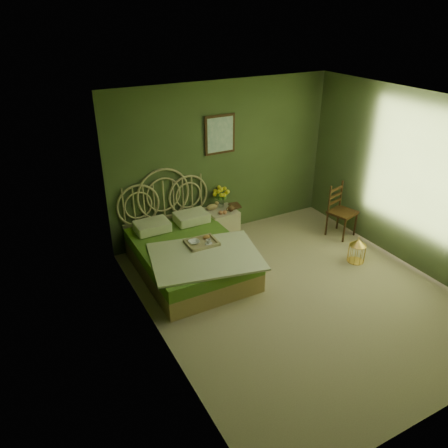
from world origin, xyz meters
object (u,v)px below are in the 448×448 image
bed (189,254)px  nightstand (222,219)px  birdcage (357,251)px  chair (340,207)px

bed → nightstand: bearing=37.0°
nightstand → birdcage: bearing=-49.0°
bed → nightstand: (0.93, 0.70, 0.05)m
bed → birdcage: bearing=-22.6°
bed → chair: (2.80, -0.14, 0.22)m
bed → nightstand: 1.17m
bed → chair: bed is taller
birdcage → nightstand: bearing=131.0°
nightstand → birdcage: size_ratio=2.42×
nightstand → birdcage: (1.49, -1.71, -0.15)m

